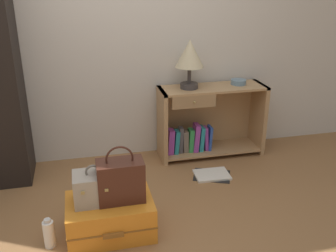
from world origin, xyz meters
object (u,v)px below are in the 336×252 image
bookshelf (206,122)px  table_lamp (190,56)px  bowl (238,82)px  train_case (94,188)px  handbag (121,180)px  bottle (49,234)px  open_book_on_floor (212,175)px  suitcase_large (110,217)px

bookshelf → table_lamp: bearing=-177.1°
bowl → train_case: (-1.50, -1.08, -0.36)m
bookshelf → train_case: 1.59m
bookshelf → handbag: bookshelf is taller
table_lamp → bottle: (-1.31, -1.14, -0.92)m
bookshelf → open_book_on_floor: bearing=-100.7°
table_lamp → handbag: table_lamp is taller
bottle → suitcase_large: bearing=7.4°
bottle → train_case: bearing=12.2°
bowl → handbag: (-1.31, -1.11, -0.32)m
handbag → bottle: 0.60m
bookshelf → handbag: 1.48m
bottle → open_book_on_floor: size_ratio=0.54×
table_lamp → suitcase_large: table_lamp is taller
table_lamp → suitcase_large: size_ratio=0.75×
open_book_on_floor → table_lamp: bearing=102.5°
table_lamp → open_book_on_floor: bearing=-77.5°
bowl → open_book_on_floor: bearing=-130.8°
train_case → handbag: bearing=-6.6°
bowl → bottle: bowl is taller
table_lamp → suitcase_large: bearing=-129.3°
handbag → suitcase_large: bearing=176.5°
bookshelf → suitcase_large: (-1.08, -1.09, -0.21)m
suitcase_large → open_book_on_floor: suitcase_large is taller
bowl → open_book_on_floor: bowl is taller
table_lamp → bowl: bearing=2.0°
suitcase_large → bottle: suitcase_large is taller
bookshelf → table_lamp: (-0.19, -0.01, 0.68)m
handbag → open_book_on_floor: (0.90, 0.63, -0.41)m
table_lamp → train_case: bearing=-132.7°
suitcase_large → train_case: size_ratio=2.14×
bowl → bottle: size_ratio=0.68×
bowl → train_case: bearing=-144.1°
train_case → open_book_on_floor: 1.30m
bookshelf → bottle: 1.91m
bookshelf → open_book_on_floor: (-0.09, -0.47, -0.34)m
train_case → bookshelf: bearing=42.5°
bowl → suitcase_large: (-1.40, -1.10, -0.61)m
train_case → open_book_on_floor: size_ratio=0.71×
bowl → suitcase_large: size_ratio=0.24×
bottle → bowl: bearing=32.4°
bookshelf → handbag: (-0.99, -1.10, 0.08)m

